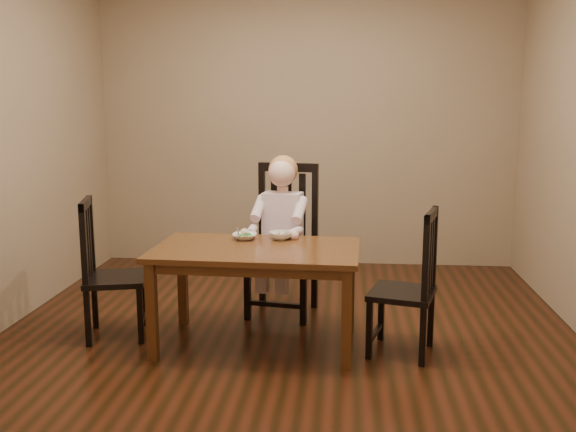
# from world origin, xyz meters

# --- Properties ---
(room) EXTENTS (4.01, 4.01, 2.71)m
(room) POSITION_xyz_m (0.00, 0.00, 1.35)
(room) COLOR #3F1A0D
(room) RESTS_ON ground
(dining_table) EXTENTS (1.35, 0.84, 0.66)m
(dining_table) POSITION_xyz_m (-0.19, -0.22, 0.58)
(dining_table) COLOR #492511
(dining_table) RESTS_ON room
(chair_child) EXTENTS (0.55, 0.53, 1.13)m
(chair_child) POSITION_xyz_m (-0.07, 0.47, 0.54)
(chair_child) COLOR black
(chair_child) RESTS_ON room
(chair_left) EXTENTS (0.48, 0.50, 0.95)m
(chair_left) POSITION_xyz_m (-1.21, -0.15, 0.46)
(chair_left) COLOR black
(chair_left) RESTS_ON room
(chair_right) EXTENTS (0.48, 0.49, 0.94)m
(chair_right) POSITION_xyz_m (0.79, -0.29, 0.45)
(chair_right) COLOR black
(chair_right) RESTS_ON room
(toddler) EXTENTS (0.45, 0.53, 0.65)m
(toddler) POSITION_xyz_m (-0.08, 0.42, 0.71)
(toddler) COLOR silver
(toddler) RESTS_ON chair_child
(bowl_peas) EXTENTS (0.18, 0.18, 0.04)m
(bowl_peas) POSITION_xyz_m (-0.30, 0.01, 0.68)
(bowl_peas) COLOR white
(bowl_peas) RESTS_ON dining_table
(bowl_veg) EXTENTS (0.20, 0.20, 0.05)m
(bowl_veg) POSITION_xyz_m (-0.05, 0.04, 0.69)
(bowl_veg) COLOR white
(bowl_veg) RESTS_ON dining_table
(fork) EXTENTS (0.05, 0.13, 0.05)m
(fork) POSITION_xyz_m (-0.34, -0.01, 0.71)
(fork) COLOR silver
(fork) RESTS_ON bowl_peas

